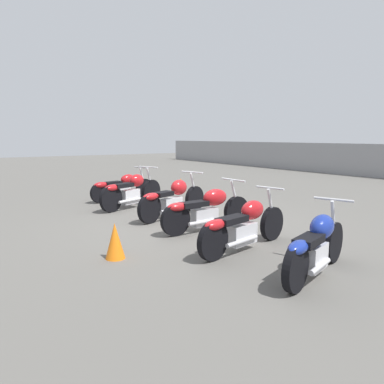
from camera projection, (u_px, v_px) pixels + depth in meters
The scene contains 9 objects.
ground_plane at pixel (192, 222), 8.12m from camera, with size 60.00×60.00×0.00m, color #5B5954.
motorcycle_slot_0 at pixel (121, 187), 10.83m from camera, with size 0.72×2.07×0.93m.
motorcycle_slot_1 at pixel (131, 191), 9.62m from camera, with size 0.97×2.03×1.03m.
motorcycle_slot_2 at pixel (173, 199), 8.49m from camera, with size 0.94×2.13×1.00m.
motorcycle_slot_3 at pixel (206, 209), 7.31m from camera, with size 0.70×2.12×0.97m.
motorcycle_slot_4 at pixel (244, 225), 6.03m from camera, with size 0.71×2.16×0.97m.
motorcycle_slot_5 at pixel (316, 245), 4.89m from camera, with size 0.82×1.90×0.96m.
traffic_cone_near at pixel (181, 185), 12.54m from camera, with size 0.30×0.30×0.45m.
traffic_cone_far at pixel (115, 241), 5.62m from camera, with size 0.30×0.30×0.55m.
Camera 1 is at (6.62, -4.39, 1.83)m, focal length 35.00 mm.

